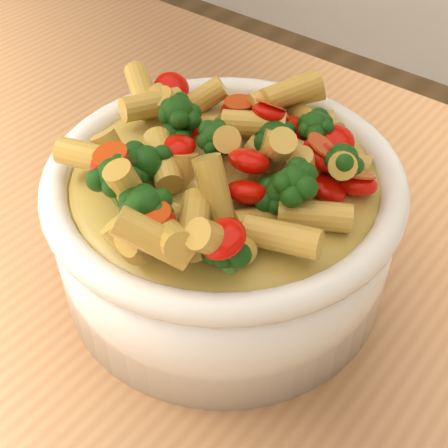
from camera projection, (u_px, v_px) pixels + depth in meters
The scene contains 3 objects.
table at pixel (117, 318), 0.61m from camera, with size 1.20×0.80×0.90m.
serving_bowl at pixel (224, 223), 0.48m from camera, with size 0.26×0.26×0.11m.
pasta_salad at pixel (224, 149), 0.43m from camera, with size 0.21×0.21×0.05m.
Camera 1 is at (0.32, -0.23, 1.29)m, focal length 50.00 mm.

